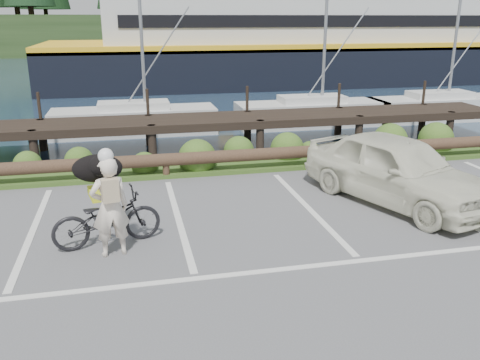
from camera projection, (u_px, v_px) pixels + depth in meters
name	position (u px, v px, depth m)	size (l,w,h in m)	color
ground	(192.00, 266.00, 7.77)	(72.00, 72.00, 0.00)	#535356
harbor_backdrop	(130.00, 42.00, 80.71)	(170.00, 160.00, 30.00)	#1A2B3F
vegetation_strip	(164.00, 168.00, 12.68)	(34.00, 1.60, 0.10)	#3D5B21
log_rail	(167.00, 178.00, 12.04)	(32.00, 0.30, 0.60)	#443021
bicycle	(107.00, 218.00, 8.38)	(0.62, 1.78, 0.94)	black
cyclist	(110.00, 207.00, 7.92)	(0.59, 0.39, 1.62)	#F1E1CC
dog	(97.00, 168.00, 8.66)	(0.84, 0.41, 0.49)	black
parked_car	(397.00, 169.00, 10.28)	(1.66, 4.14, 1.41)	silver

